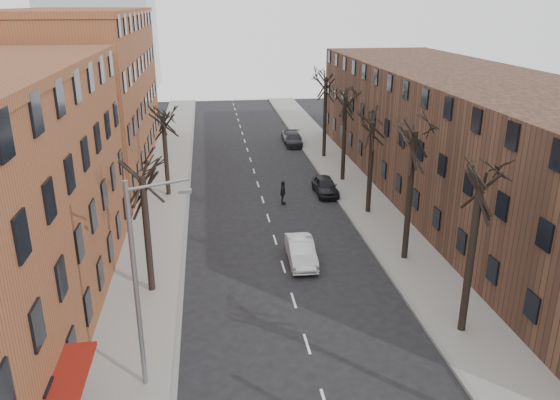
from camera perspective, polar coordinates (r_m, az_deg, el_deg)
name	(u,v)px	position (r m, az deg, el deg)	size (l,w,h in m)	color
sidewalk_left	(165,191)	(46.96, -11.96, 0.91)	(4.00, 90.00, 0.15)	gray
sidewalk_right	(350,183)	(48.35, 7.28, 1.75)	(4.00, 90.00, 0.15)	gray
building_left_far	(78,94)	(55.22, -20.32, 10.37)	(12.00, 28.00, 14.00)	brown
building_right	(468,139)	(45.32, 19.06, 6.05)	(12.00, 50.00, 10.00)	brown
tree_right_b	(461,332)	(28.64, 18.37, -12.92)	(5.20, 5.20, 10.80)	black
tree_right_c	(404,259)	(35.01, 12.83, -6.06)	(5.20, 5.20, 11.60)	black
tree_right_d	(368,213)	(41.94, 9.14, -1.34)	(5.20, 5.20, 10.00)	black
tree_right_e	(342,181)	(49.19, 6.53, 2.01)	(5.20, 5.20, 10.80)	black
tree_right_f	(324,157)	(56.65, 4.60, 4.49)	(5.20, 5.20, 11.60)	black
tree_left_a	(152,291)	(31.40, -13.18, -9.28)	(5.20, 5.20, 9.50)	black
tree_left_b	(169,196)	(46.01, -11.54, 0.44)	(5.20, 5.20, 9.50)	black
streetlight	(140,279)	(21.98, -14.45, -7.95)	(2.45, 0.22, 9.03)	slate
silver_sedan	(301,251)	(33.51, 2.20, -5.37)	(1.55, 4.43, 1.46)	silver
parked_car_near	(325,186)	(45.40, 4.75, 1.50)	(1.72, 4.28, 1.46)	black
parked_car_mid	(294,139)	(61.20, 1.44, 6.36)	(1.86, 4.57, 1.33)	black
parked_car_far	(291,136)	(62.89, 1.19, 6.68)	(1.99, 4.32, 1.20)	#5B5D63
pedestrian_crossing	(283,193)	(42.86, 0.30, 0.75)	(1.11, 0.46, 1.90)	black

